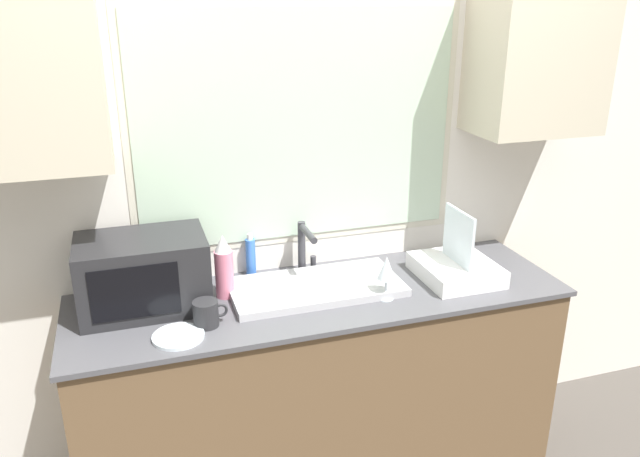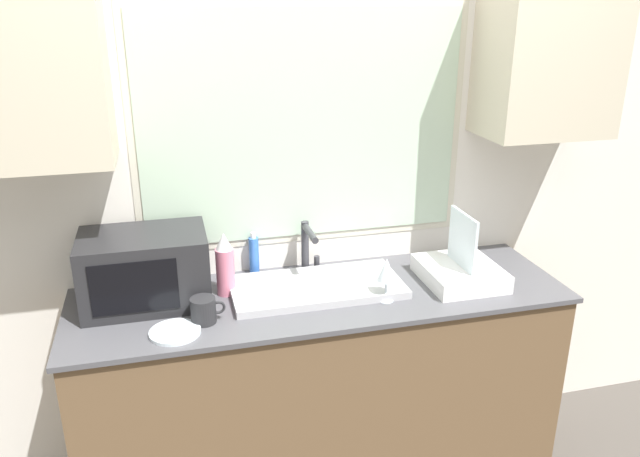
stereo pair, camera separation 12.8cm
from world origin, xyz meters
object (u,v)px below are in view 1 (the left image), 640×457
at_px(faucet, 305,244).
at_px(dish_rack, 456,267).
at_px(microwave, 143,273).
at_px(soap_bottle, 251,256).
at_px(wine_glass, 387,269).
at_px(mug_near_sink, 206,313).
at_px(spray_bottle, 224,267).

height_order(faucet, dish_rack, dish_rack).
distance_m(faucet, microwave, 0.65).
bearing_deg(soap_bottle, microwave, -160.16).
distance_m(dish_rack, wine_glass, 0.37).
xyz_separation_m(dish_rack, soap_bottle, (-0.79, 0.28, 0.04)).
bearing_deg(faucet, dish_rack, -21.41).
bearing_deg(wine_glass, microwave, 166.34).
height_order(faucet, mug_near_sink, faucet).
bearing_deg(mug_near_sink, dish_rack, 4.71).
height_order(spray_bottle, soap_bottle, spray_bottle).
xyz_separation_m(microwave, soap_bottle, (0.43, 0.16, -0.05)).
xyz_separation_m(microwave, wine_glass, (0.87, -0.21, -0.01)).
bearing_deg(spray_bottle, microwave, 179.37).
bearing_deg(spray_bottle, wine_glass, -19.88).
distance_m(faucet, dish_rack, 0.63).
bearing_deg(dish_rack, wine_glass, -165.98).
bearing_deg(spray_bottle, soap_bottle, 49.61).
xyz_separation_m(spray_bottle, soap_bottle, (0.13, 0.16, -0.04)).
bearing_deg(microwave, mug_near_sink, -47.23).
relative_size(faucet, mug_near_sink, 1.77).
relative_size(faucet, spray_bottle, 0.87).
relative_size(microwave, spray_bottle, 1.82).
bearing_deg(spray_bottle, dish_rack, -7.47).
bearing_deg(microwave, dish_rack, -5.83).
relative_size(soap_bottle, wine_glass, 1.05).
relative_size(spray_bottle, soap_bottle, 1.38).
bearing_deg(dish_rack, soap_bottle, 160.56).
xyz_separation_m(microwave, mug_near_sink, (0.19, -0.21, -0.09)).
bearing_deg(mug_near_sink, microwave, 132.77).
height_order(faucet, wine_glass, faucet).
height_order(microwave, mug_near_sink, microwave).
bearing_deg(mug_near_sink, soap_bottle, 57.12).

